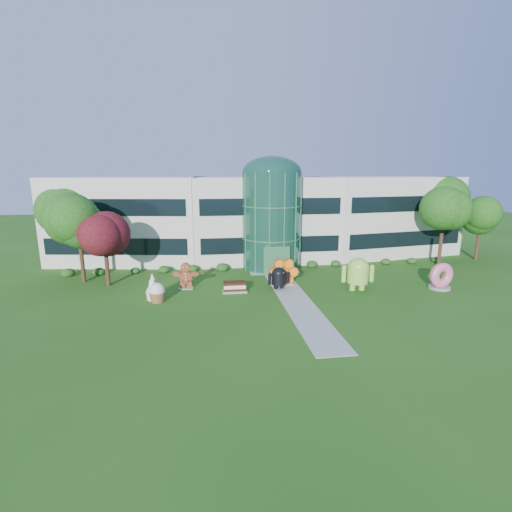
{
  "coord_description": "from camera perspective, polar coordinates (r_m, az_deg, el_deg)",
  "views": [
    {
      "loc": [
        -6.97,
        -25.6,
        9.78
      ],
      "look_at": [
        -2.46,
        6.0,
        2.6
      ],
      "focal_mm": 26.0,
      "sensor_mm": 36.0,
      "label": 1
    }
  ],
  "objects": [
    {
      "name": "ice_cream_sandwich",
      "position": [
        31.15,
        -3.31,
        -4.77
      ],
      "size": [
        2.04,
        1.03,
        0.91
      ],
      "primitive_type": null,
      "rotation": [
        0.0,
        0.0,
        -0.01
      ],
      "color": "#311B0A",
      "rests_on": "ground"
    },
    {
      "name": "donut",
      "position": [
        35.56,
        26.52,
        -2.71
      ],
      "size": [
        2.38,
        1.39,
        2.34
      ],
      "primitive_type": null,
      "rotation": [
        0.0,
        0.0,
        0.14
      ],
      "color": "#E05587",
      "rests_on": "ground"
    },
    {
      "name": "walkway",
      "position": [
        30.09,
        5.76,
        -6.31
      ],
      "size": [
        2.4,
        20.0,
        0.04
      ],
      "primitive_type": "cube",
      "color": "#9E9E93",
      "rests_on": "ground"
    },
    {
      "name": "tree_red",
      "position": [
        34.85,
        -22.11,
        0.51
      ],
      "size": [
        4.0,
        4.0,
        6.0
      ],
      "primitive_type": null,
      "color": "#3F0C14",
      "rests_on": "ground"
    },
    {
      "name": "android_black",
      "position": [
        31.81,
        3.52,
        -3.14
      ],
      "size": [
        2.12,
        1.56,
        2.24
      ],
      "primitive_type": null,
      "rotation": [
        0.0,
        0.0,
        0.12
      ],
      "color": "black",
      "rests_on": "ground"
    },
    {
      "name": "building",
      "position": [
        44.45,
        0.96,
        6.05
      ],
      "size": [
        46.0,
        15.0,
        9.3
      ],
      "primitive_type": null,
      "color": "beige",
      "rests_on": "ground"
    },
    {
      "name": "gingerbread",
      "position": [
        32.41,
        -10.75,
        -2.97
      ],
      "size": [
        2.62,
        1.27,
        2.33
      ],
      "primitive_type": null,
      "rotation": [
        0.0,
        0.0,
        -0.12
      ],
      "color": "brown",
      "rests_on": "ground"
    },
    {
      "name": "froyo",
      "position": [
        30.26,
        -15.6,
        -4.58
      ],
      "size": [
        1.27,
        1.27,
        2.1
      ],
      "primitive_type": null,
      "rotation": [
        0.0,
        0.0,
        -0.04
      ],
      "color": "white",
      "rests_on": "ground"
    },
    {
      "name": "honeycomb",
      "position": [
        32.99,
        4.28,
        -2.62
      ],
      "size": [
        2.84,
        1.16,
        2.19
      ],
      "primitive_type": null,
      "rotation": [
        0.0,
        0.0,
        -0.06
      ],
      "color": "orange",
      "rests_on": "ground"
    },
    {
      "name": "atrium",
      "position": [
        38.55,
        2.38,
        5.39
      ],
      "size": [
        6.0,
        6.0,
        9.8
      ],
      "primitive_type": "cylinder",
      "color": "#194738",
      "rests_on": "ground"
    },
    {
      "name": "ground",
      "position": [
        28.28,
        6.73,
        -7.65
      ],
      "size": [
        140.0,
        140.0,
        0.0
      ],
      "primitive_type": "plane",
      "color": "#215114",
      "rests_on": "ground"
    },
    {
      "name": "cupcake",
      "position": [
        29.71,
        -14.95,
        -5.43
      ],
      "size": [
        1.54,
        1.54,
        1.53
      ],
      "primitive_type": null,
      "rotation": [
        0.0,
        0.0,
        0.23
      ],
      "color": "white",
      "rests_on": "ground"
    },
    {
      "name": "trees_backdrop",
      "position": [
        39.62,
        2.1,
        4.57
      ],
      "size": [
        52.0,
        8.0,
        8.4
      ],
      "primitive_type": null,
      "color": "#1B4711",
      "rests_on": "ground"
    },
    {
      "name": "android_green",
      "position": [
        32.5,
        15.42,
        -2.28
      ],
      "size": [
        3.05,
        2.16,
        3.3
      ],
      "primitive_type": null,
      "rotation": [
        0.0,
        0.0,
        -0.08
      ],
      "color": "#97D845",
      "rests_on": "ground"
    }
  ]
}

